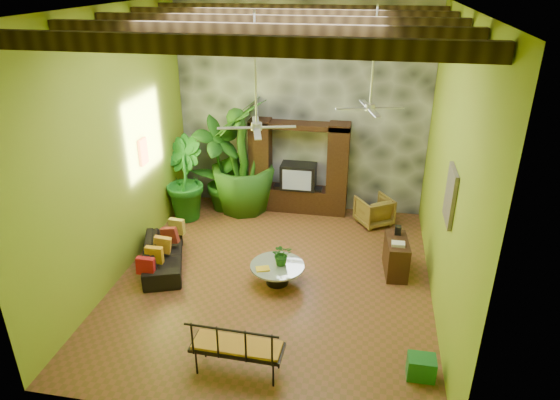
% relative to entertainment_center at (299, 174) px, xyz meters
% --- Properties ---
extents(ground, '(7.00, 7.00, 0.00)m').
position_rel_entertainment_center_xyz_m(ground, '(0.00, -3.14, -0.97)').
color(ground, brown).
rests_on(ground, ground).
extents(ceiling, '(6.00, 7.00, 0.02)m').
position_rel_entertainment_center_xyz_m(ceiling, '(0.00, -3.14, 4.03)').
color(ceiling, silver).
rests_on(ceiling, back_wall).
extents(back_wall, '(6.00, 0.02, 5.00)m').
position_rel_entertainment_center_xyz_m(back_wall, '(0.00, 0.36, 1.53)').
color(back_wall, '#93B228').
rests_on(back_wall, ground).
extents(left_wall, '(0.02, 7.00, 5.00)m').
position_rel_entertainment_center_xyz_m(left_wall, '(-3.00, -3.14, 1.53)').
color(left_wall, '#93B228').
rests_on(left_wall, ground).
extents(right_wall, '(0.02, 7.00, 5.00)m').
position_rel_entertainment_center_xyz_m(right_wall, '(3.00, -3.14, 1.53)').
color(right_wall, '#93B228').
rests_on(right_wall, ground).
extents(stone_accent_wall, '(5.98, 0.10, 4.98)m').
position_rel_entertainment_center_xyz_m(stone_accent_wall, '(0.00, 0.30, 1.53)').
color(stone_accent_wall, '#3C3F44').
rests_on(stone_accent_wall, ground).
extents(ceiling_beams, '(5.95, 5.36, 0.22)m').
position_rel_entertainment_center_xyz_m(ceiling_beams, '(0.00, -3.14, 3.81)').
color(ceiling_beams, '#332310').
rests_on(ceiling_beams, ceiling).
extents(entertainment_center, '(2.40, 0.55, 2.30)m').
position_rel_entertainment_center_xyz_m(entertainment_center, '(0.00, 0.00, 0.00)').
color(entertainment_center, black).
rests_on(entertainment_center, ground).
extents(ceiling_fan_front, '(1.28, 1.28, 1.86)m').
position_rel_entertainment_center_xyz_m(ceiling_fan_front, '(-0.20, -3.54, 2.44)').
color(ceiling_fan_front, silver).
rests_on(ceiling_fan_front, ceiling).
extents(ceiling_fan_back, '(1.28, 1.28, 1.86)m').
position_rel_entertainment_center_xyz_m(ceiling_fan_back, '(1.60, -1.94, 2.44)').
color(ceiling_fan_back, silver).
rests_on(ceiling_fan_back, ceiling).
extents(wall_art_mask, '(0.06, 0.32, 0.55)m').
position_rel_entertainment_center_xyz_m(wall_art_mask, '(-2.96, -2.14, 1.13)').
color(wall_art_mask, '#BF8616').
rests_on(wall_art_mask, left_wall).
extents(wall_art_painting, '(0.06, 0.70, 0.90)m').
position_rel_entertainment_center_xyz_m(wall_art_painting, '(2.96, -3.74, 1.33)').
color(wall_art_painting, '#25518B').
rests_on(wall_art_painting, right_wall).
extents(sofa, '(1.31, 1.99, 0.54)m').
position_rel_entertainment_center_xyz_m(sofa, '(-2.30, -3.11, -0.69)').
color(sofa, black).
rests_on(sofa, ground).
extents(wicker_armchair, '(1.01, 1.02, 0.68)m').
position_rel_entertainment_center_xyz_m(wicker_armchair, '(1.88, -0.42, -0.63)').
color(wicker_armchair, brown).
rests_on(wicker_armchair, ground).
extents(tall_plant_a, '(1.47, 1.50, 2.38)m').
position_rel_entertainment_center_xyz_m(tall_plant_a, '(-1.90, -0.35, 0.22)').
color(tall_plant_a, '#1E5716').
rests_on(tall_plant_a, ground).
extents(tall_plant_b, '(1.36, 1.41, 1.99)m').
position_rel_entertainment_center_xyz_m(tall_plant_b, '(-2.65, -0.87, 0.03)').
color(tall_plant_b, '#1A641F').
rests_on(tall_plant_b, ground).
extents(tall_plant_c, '(1.73, 1.73, 2.84)m').
position_rel_entertainment_center_xyz_m(tall_plant_c, '(-1.35, -0.24, 0.46)').
color(tall_plant_c, '#255817').
rests_on(tall_plant_c, ground).
extents(coffee_table, '(1.04, 1.04, 0.40)m').
position_rel_entertainment_center_xyz_m(coffee_table, '(0.09, -3.28, -0.71)').
color(coffee_table, black).
rests_on(coffee_table, ground).
extents(centerpiece_plant, '(0.48, 0.45, 0.43)m').
position_rel_entertainment_center_xyz_m(centerpiece_plant, '(0.17, -3.23, -0.35)').
color(centerpiece_plant, '#205B18').
rests_on(centerpiece_plant, coffee_table).
extents(yellow_tray, '(0.30, 0.26, 0.03)m').
position_rel_entertainment_center_xyz_m(yellow_tray, '(-0.15, -3.48, -0.55)').
color(yellow_tray, yellow).
rests_on(yellow_tray, coffee_table).
extents(iron_bench, '(1.40, 0.54, 0.57)m').
position_rel_entertainment_center_xyz_m(iron_bench, '(-0.06, -5.77, -0.42)').
color(iron_bench, black).
rests_on(iron_bench, ground).
extents(side_console, '(0.49, 0.94, 0.73)m').
position_rel_entertainment_center_xyz_m(side_console, '(2.34, -2.48, -0.60)').
color(side_console, '#351A10').
rests_on(side_console, ground).
extents(green_bin, '(0.41, 0.31, 0.36)m').
position_rel_entertainment_center_xyz_m(green_bin, '(2.65, -5.31, -0.79)').
color(green_bin, '#217D40').
rests_on(green_bin, ground).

